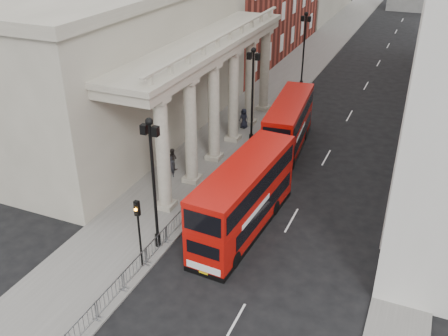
% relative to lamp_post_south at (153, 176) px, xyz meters
% --- Properties ---
extents(ground, '(260.00, 260.00, 0.00)m').
position_rel_lamp_post_south_xyz_m(ground, '(0.60, -4.00, -4.91)').
color(ground, black).
rests_on(ground, ground).
extents(sidewalk_west, '(6.00, 140.00, 0.12)m').
position_rel_lamp_post_south_xyz_m(sidewalk_west, '(-2.40, 26.00, -4.85)').
color(sidewalk_west, slate).
rests_on(sidewalk_west, ground).
extents(sidewalk_east, '(3.00, 140.00, 0.12)m').
position_rel_lamp_post_south_xyz_m(sidewalk_east, '(14.10, 26.00, -4.85)').
color(sidewalk_east, slate).
rests_on(sidewalk_east, ground).
extents(kerb, '(0.20, 140.00, 0.14)m').
position_rel_lamp_post_south_xyz_m(kerb, '(0.55, 26.00, -4.84)').
color(kerb, slate).
rests_on(kerb, ground).
extents(portico_building, '(9.00, 28.00, 12.00)m').
position_rel_lamp_post_south_xyz_m(portico_building, '(-9.90, 14.00, 1.09)').
color(portico_building, gray).
rests_on(portico_building, ground).
extents(lamp_post_south, '(1.05, 0.44, 8.32)m').
position_rel_lamp_post_south_xyz_m(lamp_post_south, '(0.00, 0.00, 0.00)').
color(lamp_post_south, black).
rests_on(lamp_post_south, sidewalk_west).
extents(lamp_post_mid, '(1.05, 0.44, 8.32)m').
position_rel_lamp_post_south_xyz_m(lamp_post_mid, '(0.00, 16.00, 0.00)').
color(lamp_post_mid, black).
rests_on(lamp_post_mid, sidewalk_west).
extents(lamp_post_north, '(1.05, 0.44, 8.32)m').
position_rel_lamp_post_south_xyz_m(lamp_post_north, '(0.00, 32.00, 0.00)').
color(lamp_post_north, black).
rests_on(lamp_post_north, sidewalk_west).
extents(traffic_light, '(0.28, 0.33, 4.30)m').
position_rel_lamp_post_south_xyz_m(traffic_light, '(0.10, -2.02, -1.80)').
color(traffic_light, black).
rests_on(traffic_light, sidewalk_west).
extents(crowd_barriers, '(0.50, 18.75, 1.10)m').
position_rel_lamp_post_south_xyz_m(crowd_barriers, '(0.25, -1.77, -4.24)').
color(crowd_barriers, gray).
rests_on(crowd_barriers, sidewalk_west).
extents(bus_near, '(3.20, 10.80, 4.60)m').
position_rel_lamp_post_south_xyz_m(bus_near, '(4.02, 3.86, -2.50)').
color(bus_near, '#B00D08').
rests_on(bus_near, ground).
extents(bus_far, '(3.38, 10.20, 4.32)m').
position_rel_lamp_post_south_xyz_m(bus_far, '(3.16, 16.30, -2.65)').
color(bus_far, '#BA0E08').
rests_on(bus_far, ground).
extents(pedestrian_a, '(0.74, 0.68, 1.71)m').
position_rel_lamp_post_south_xyz_m(pedestrian_a, '(-3.41, 7.92, -3.94)').
color(pedestrian_a, black).
rests_on(pedestrian_a, sidewalk_west).
extents(pedestrian_b, '(0.92, 0.75, 1.73)m').
position_rel_lamp_post_south_xyz_m(pedestrian_b, '(-3.95, 9.10, -3.93)').
color(pedestrian_b, black).
rests_on(pedestrian_b, sidewalk_west).
extents(pedestrian_c, '(1.01, 0.77, 1.84)m').
position_rel_lamp_post_south_xyz_m(pedestrian_c, '(-1.80, 18.88, -3.87)').
color(pedestrian_c, black).
rests_on(pedestrian_c, sidewalk_west).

